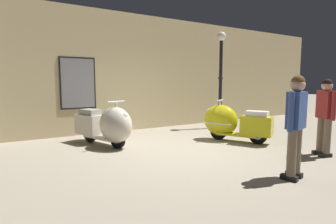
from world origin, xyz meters
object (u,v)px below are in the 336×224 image
(scooter_0, at_px, (108,125))
(lamppost, at_px, (221,74))
(visitor_0, at_px, (325,112))
(scooter_1, at_px, (231,122))
(visitor_1, at_px, (296,120))

(scooter_0, relative_size, lamppost, 0.59)
(visitor_0, bearing_deg, scooter_1, -46.12)
(lamppost, bearing_deg, scooter_1, -123.84)
(scooter_1, xyz_separation_m, lamppost, (1.13, 1.68, 1.30))
(scooter_0, distance_m, visitor_1, 4.13)
(scooter_0, bearing_deg, visitor_1, 5.92)
(visitor_0, xyz_separation_m, visitor_1, (-1.78, -0.51, 0.02))
(scooter_1, distance_m, lamppost, 2.41)
(visitor_0, bearing_deg, lamppost, -71.15)
(scooter_0, relative_size, visitor_1, 1.14)
(scooter_0, relative_size, scooter_1, 1.05)
(scooter_1, bearing_deg, visitor_1, 127.87)
(lamppost, height_order, visitor_0, lamppost)
(lamppost, relative_size, visitor_0, 1.97)
(lamppost, distance_m, visitor_1, 4.86)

